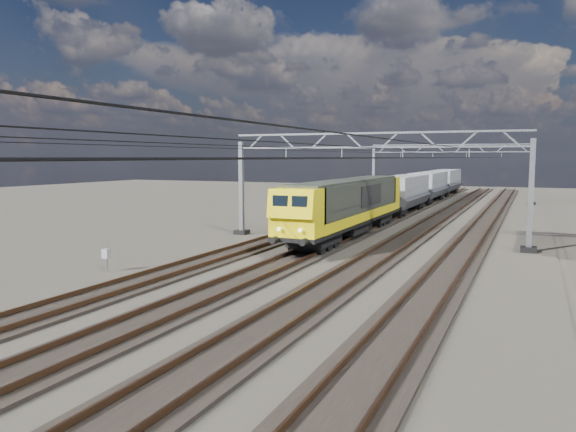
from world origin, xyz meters
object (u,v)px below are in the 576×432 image
at_px(catenary_gantry_far, 449,170).
at_px(locomotive, 349,204).
at_px(hopper_wagon_mid, 429,185).
at_px(hopper_wagon_third, 446,180).
at_px(hopper_wagon_lead, 403,191).
at_px(trackside_cabinet, 106,255).
at_px(catenary_gantry_mid, 371,182).

bearing_deg(catenary_gantry_far, locomotive, -93.32).
relative_size(catenary_gantry_far, locomotive, 0.94).
bearing_deg(hopper_wagon_mid, hopper_wagon_third, 90.00).
bearing_deg(hopper_wagon_lead, trackside_cabinet, -102.03).
bearing_deg(hopper_wagon_mid, locomotive, -90.00).
height_order(catenary_gantry_mid, locomotive, catenary_gantry_mid).
bearing_deg(catenary_gantry_mid, locomotive, 141.83).
distance_m(catenary_gantry_far, hopper_wagon_third, 11.96).
bearing_deg(hopper_wagon_third, locomotive, -90.00).
height_order(hopper_wagon_lead, trackside_cabinet, hopper_wagon_lead).
distance_m(catenary_gantry_mid, locomotive, 2.99).
bearing_deg(locomotive, hopper_wagon_mid, 90.00).
height_order(catenary_gantry_far, hopper_wagon_mid, catenary_gantry_far).
xyz_separation_m(catenary_gantry_mid, hopper_wagon_mid, (-2.00, 33.47, -1.67)).
relative_size(hopper_wagon_lead, hopper_wagon_third, 1.00).
bearing_deg(locomotive, catenary_gantry_mid, -38.17).
relative_size(hopper_wagon_mid, trackside_cabinet, 11.74).
bearing_deg(catenary_gantry_far, hopper_wagon_mid, -128.31).
distance_m(catenary_gantry_mid, hopper_wagon_mid, 33.57).
distance_m(locomotive, hopper_wagon_lead, 17.70).
height_order(locomotive, hopper_wagon_mid, locomotive).
relative_size(hopper_wagon_lead, trackside_cabinet, 11.74).
xyz_separation_m(catenary_gantry_mid, hopper_wagon_lead, (-2.00, 19.27, -1.67)).
xyz_separation_m(hopper_wagon_lead, hopper_wagon_mid, (0.00, 14.20, 0.00)).
height_order(hopper_wagon_mid, hopper_wagon_third, same).
bearing_deg(catenary_gantry_mid, hopper_wagon_third, 92.40).
relative_size(catenary_gantry_far, trackside_cabinet, 17.98).
height_order(catenary_gantry_far, trackside_cabinet, catenary_gantry_far).
xyz_separation_m(hopper_wagon_mid, hopper_wagon_third, (0.00, 14.20, 0.00)).
relative_size(hopper_wagon_third, trackside_cabinet, 11.74).
distance_m(hopper_wagon_lead, hopper_wagon_mid, 14.20).
relative_size(catenary_gantry_mid, trackside_cabinet, 17.98).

